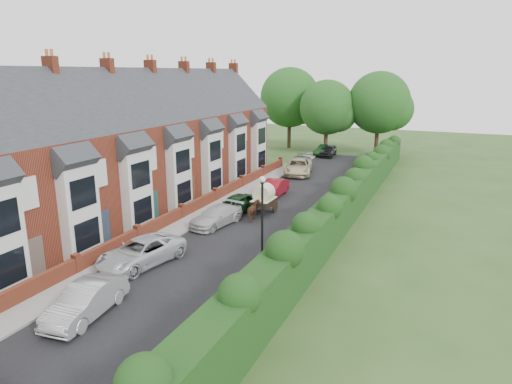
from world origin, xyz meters
TOP-DOWN VIEW (x-y plane):
  - ground at (0.00, 0.00)m, footprint 140.00×140.00m
  - road at (-0.50, 11.00)m, footprint 6.00×58.00m
  - pavement_hedge_side at (3.60, 11.00)m, footprint 2.20×58.00m
  - pavement_house_side at (-4.35, 11.00)m, footprint 1.70×58.00m
  - kerb_hedge_side at (2.55, 11.00)m, footprint 0.18×58.00m
  - kerb_house_side at (-3.55, 11.00)m, footprint 0.18×58.00m
  - hedge at (5.40, 11.00)m, footprint 2.10×58.00m
  - terrace_row at (-10.87, 9.98)m, footprint 9.05×40.50m
  - garden_wall_row at (-5.35, 10.00)m, footprint 0.35×40.35m
  - lamppost at (3.40, 4.00)m, footprint 0.32×0.32m
  - tree_far_left at (-2.65, 40.08)m, footprint 7.14×6.80m
  - tree_far_right at (3.39, 42.08)m, footprint 7.98×7.60m
  - tree_far_back at (-8.59, 43.08)m, footprint 8.40×8.00m
  - car_silver_a at (-1.78, -3.07)m, footprint 2.00×4.50m
  - car_silver_b at (-3.00, 2.31)m, footprint 3.36×5.55m
  - car_white at (-2.43, 9.76)m, footprint 2.59×4.73m
  - car_green at (-2.32, 12.60)m, footprint 2.31×4.45m
  - car_red at (-1.60, 18.26)m, footprint 1.55×4.30m
  - car_beige at (-2.39, 27.28)m, footprint 3.86×6.07m
  - car_grey at (-3.00, 29.40)m, footprint 2.16×4.92m
  - car_black at (-2.28, 38.60)m, footprint 1.99×4.27m
  - horse at (-0.45, 11.64)m, footprint 1.01×1.78m
  - horse_cart at (-0.45, 13.47)m, footprint 1.41×3.11m
  - car_extra_far at (-2.83, 39.17)m, footprint 2.08×4.25m

SIDE VIEW (x-z plane):
  - ground at x=0.00m, z-range 0.00..0.00m
  - road at x=-0.50m, z-range 0.00..0.02m
  - pavement_hedge_side at x=3.60m, z-range 0.00..0.12m
  - pavement_house_side at x=-4.35m, z-range 0.00..0.12m
  - kerb_hedge_side at x=2.55m, z-range 0.00..0.13m
  - kerb_house_side at x=-3.55m, z-range 0.00..0.13m
  - garden_wall_row at x=-5.35m, z-range -0.09..1.01m
  - car_white at x=-2.43m, z-range 0.00..1.30m
  - car_extra_far at x=-2.83m, z-range 0.00..1.34m
  - car_grey at x=-3.00m, z-range 0.00..1.41m
  - car_red at x=-1.60m, z-range 0.00..1.41m
  - car_black at x=-2.28m, z-range 0.00..1.42m
  - horse at x=-0.45m, z-range 0.00..1.42m
  - car_silver_a at x=-1.78m, z-range 0.00..1.44m
  - car_silver_b at x=-3.00m, z-range 0.00..1.44m
  - car_green at x=-2.32m, z-range 0.00..1.45m
  - car_beige at x=-2.39m, z-range 0.00..1.56m
  - horse_cart at x=-0.45m, z-range 0.16..2.41m
  - hedge at x=5.40m, z-range 0.18..3.03m
  - lamppost at x=3.40m, z-range 0.72..5.88m
  - terrace_row at x=-10.87m, z-range -1.28..10.22m
  - tree_far_left at x=-2.65m, z-range 1.07..10.36m
  - tree_far_right at x=3.39m, z-range 1.16..11.47m
  - tree_far_back at x=-8.59m, z-range 1.21..12.03m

